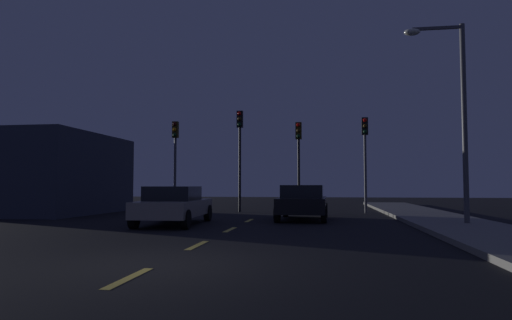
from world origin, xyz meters
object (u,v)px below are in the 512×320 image
Objects in this scene: traffic_signal_center_left at (240,142)px; traffic_signal_far_right at (365,146)px; traffic_signal_center_right at (299,149)px; street_lamp_right at (454,103)px; traffic_signal_far_left at (175,148)px; car_stopped_ahead at (303,202)px; car_adjacent_lane at (174,205)px.

traffic_signal_far_right is at bearing -0.01° from traffic_signal_center_left.
street_lamp_right is (5.76, -7.45, 0.91)m from traffic_signal_center_right.
traffic_signal_far_right is (3.42, 0.00, 0.11)m from traffic_signal_center_right.
traffic_signal_far_left is at bearing 180.00° from traffic_signal_center_right.
traffic_signal_far_left is 1.00× the size of traffic_signal_far_right.
traffic_signal_far_right is 6.35m from car_stopped_ahead.
traffic_signal_center_left is at bearing 126.19° from car_stopped_ahead.
traffic_signal_center_right is 1.08× the size of car_stopped_ahead.
car_stopped_ahead is 0.95× the size of car_adjacent_lane.
car_adjacent_lane is (-7.53, -7.92, -2.74)m from traffic_signal_far_right.
traffic_signal_center_left is (3.61, 0.00, 0.32)m from traffic_signal_far_left.
traffic_signal_far_left is at bearing -179.98° from traffic_signal_center_left.
traffic_signal_far_left reaches higher than traffic_signal_center_right.
traffic_signal_far_left is 9.11m from car_stopped_ahead.
traffic_signal_far_left is at bearing 180.00° from traffic_signal_far_right.
traffic_signal_far_right is at bearing 46.45° from car_adjacent_lane.
traffic_signal_far_left is 6.77m from traffic_signal_center_right.
traffic_signal_center_left reaches higher than car_stopped_ahead.
traffic_signal_center_right is 3.43m from traffic_signal_far_right.
car_adjacent_lane is 0.66× the size of street_lamp_right.
traffic_signal_far_right reaches higher than car_adjacent_lane.
traffic_signal_far_left reaches higher than traffic_signal_far_right.
traffic_signal_far_right is (6.58, -0.00, -0.32)m from traffic_signal_center_left.
traffic_signal_center_left is 11.63m from street_lamp_right.
traffic_signal_far_left is 14.60m from street_lamp_right.
car_adjacent_lane is (-4.52, -3.03, -0.02)m from car_stopped_ahead.
traffic_signal_center_left reaches higher than traffic_signal_center_right.
traffic_signal_far_left is 0.70× the size of street_lamp_right.
car_stopped_ahead is (0.42, -4.89, -2.61)m from traffic_signal_center_right.
car_adjacent_lane is at bearing -96.81° from traffic_signal_center_left.
car_adjacent_lane is at bearing -177.27° from street_lamp_right.
traffic_signal_far_left is at bearing 145.79° from car_stopped_ahead.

